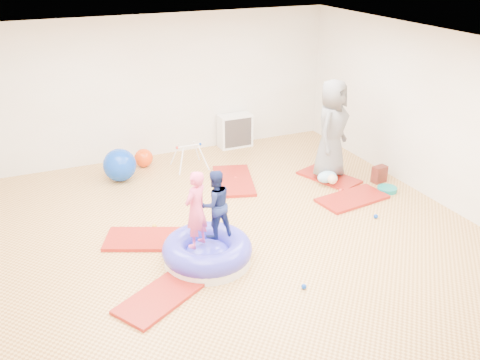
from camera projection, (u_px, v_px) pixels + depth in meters
name	position (u px, v px, depth m)	size (l,w,h in m)	color
room	(249.00, 155.00, 7.22)	(7.01, 8.01, 2.81)	tan
gym_mat_front_left	(160.00, 297.00, 6.59)	(1.15, 0.57, 0.05)	#9A240E
gym_mat_mid_left	(150.00, 239.00, 7.87)	(1.29, 0.64, 0.05)	#9A240E
gym_mat_center_back	(234.00, 181.00, 9.77)	(1.34, 0.67, 0.06)	#9A240E
gym_mat_right	(352.00, 199.00, 9.10)	(1.20, 0.60, 0.05)	#9A240E
gym_mat_rear_right	(329.00, 177.00, 9.92)	(1.13, 0.56, 0.05)	#9A240E
inflatable_cushion	(207.00, 252.00, 7.31)	(1.24, 1.24, 0.39)	white
child_pink	(196.00, 206.00, 6.93)	(0.39, 0.26, 1.07)	#E54979
child_navy	(215.00, 201.00, 7.18)	(0.48, 0.37, 0.98)	navy
adult_caregiver	(332.00, 129.00, 9.57)	(0.89, 0.58, 1.81)	slate
infant	(328.00, 177.00, 9.58)	(0.38, 0.38, 0.22)	#8EC4E6
ball_pit_balls	(265.00, 228.00, 8.15)	(3.41, 3.53, 0.07)	red
exercise_ball_blue	(120.00, 165.00, 9.73)	(0.60, 0.60, 0.60)	#0A38AF
exercise_ball_orange	(144.00, 158.00, 10.38)	(0.36, 0.36, 0.36)	#EC3F0D
infant_play_gym	(189.00, 153.00, 10.24)	(0.63, 0.59, 0.48)	white
cube_shelf	(235.00, 131.00, 11.34)	(0.70, 0.35, 0.70)	white
balance_disc	(387.00, 189.00, 9.41)	(0.34, 0.34, 0.08)	#0D7C75
backpack	(379.00, 174.00, 9.73)	(0.26, 0.16, 0.31)	#AA3A29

